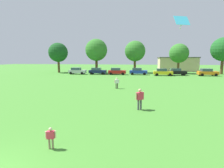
% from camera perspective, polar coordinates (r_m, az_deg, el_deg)
% --- Properties ---
extents(ground_plane, '(160.00, 160.00, 0.00)m').
position_cam_1_polar(ground_plane, '(34.93, -0.62, 1.62)').
color(ground_plane, '#42842D').
extents(child_kite_flyer, '(0.47, 0.26, 1.01)m').
position_cam_1_polar(child_kite_flyer, '(8.75, -19.14, -15.59)').
color(child_kite_flyer, '#8C7259').
rests_on(child_kite_flyer, ground).
extents(adult_bystander, '(0.67, 0.58, 1.70)m').
position_cam_1_polar(adult_bystander, '(14.20, 8.91, -4.26)').
color(adult_bystander, '#4C4C51').
rests_on(adult_bystander, ground).
extents(bystander_near_trees, '(0.60, 0.50, 1.48)m').
position_cam_1_polar(bystander_near_trees, '(23.81, 1.55, 0.60)').
color(bystander_near_trees, '#3F3833').
rests_on(bystander_near_trees, ground).
extents(kite, '(1.52, 1.06, 1.18)m').
position_cam_1_polar(kite, '(18.18, 21.53, 18.37)').
color(kite, '#3FBFE5').
extents(parked_car_silver_0, '(4.30, 2.02, 1.68)m').
position_cam_1_polar(parked_car_silver_0, '(46.18, -11.16, 4.17)').
color(parked_car_silver_0, silver).
rests_on(parked_car_silver_0, ground).
extents(parked_car_navy_1, '(4.30, 2.02, 1.68)m').
position_cam_1_polar(parked_car_navy_1, '(44.92, -4.72, 4.19)').
color(parked_car_navy_1, '#141E4C').
rests_on(parked_car_navy_1, ground).
extents(parked_car_red_2, '(4.30, 2.02, 1.68)m').
position_cam_1_polar(parked_car_red_2, '(44.01, 1.57, 4.13)').
color(parked_car_red_2, red).
rests_on(parked_car_red_2, ground).
extents(parked_car_blue_3, '(4.30, 2.02, 1.68)m').
position_cam_1_polar(parked_car_blue_3, '(44.26, 8.37, 4.07)').
color(parked_car_blue_3, '#1E38AD').
rests_on(parked_car_blue_3, ground).
extents(parked_car_yellow_4, '(4.30, 2.02, 1.68)m').
position_cam_1_polar(parked_car_yellow_4, '(43.11, 15.97, 3.72)').
color(parked_car_yellow_4, yellow).
rests_on(parked_car_yellow_4, ground).
extents(parked_car_black_5, '(4.30, 2.02, 1.68)m').
position_cam_1_polar(parked_car_black_5, '(44.94, 20.03, 3.72)').
color(parked_car_black_5, black).
rests_on(parked_car_black_5, ground).
extents(parked_car_orange_6, '(4.30, 2.02, 1.68)m').
position_cam_1_polar(parked_car_orange_6, '(46.52, 28.34, 3.36)').
color(parked_car_orange_6, orange).
rests_on(parked_car_orange_6, ground).
extents(tree_far_left, '(5.36, 5.36, 8.35)m').
position_cam_1_polar(tree_far_left, '(52.77, -16.93, 9.67)').
color(tree_far_left, brown).
rests_on(tree_far_left, ground).
extents(tree_left, '(5.92, 5.92, 9.23)m').
position_cam_1_polar(tree_left, '(48.96, -5.06, 10.82)').
color(tree_left, brown).
rests_on(tree_left, ground).
extents(tree_center, '(5.68, 5.68, 8.85)m').
position_cam_1_polar(tree_center, '(50.32, 7.42, 10.42)').
color(tree_center, brown).
rests_on(tree_center, ground).
extents(tree_right, '(5.06, 5.06, 7.89)m').
position_cam_1_polar(tree_right, '(50.80, 20.73, 9.21)').
color(tree_right, brown).
rests_on(tree_right, ground).
extents(tree_far_right, '(5.94, 5.94, 9.25)m').
position_cam_1_polar(tree_far_right, '(53.08, 32.22, 9.41)').
color(tree_far_right, brown).
rests_on(tree_far_right, ground).
extents(house_left, '(12.01, 6.84, 4.41)m').
position_cam_1_polar(house_left, '(61.08, 20.22, 6.07)').
color(house_left, beige).
rests_on(house_left, ground).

